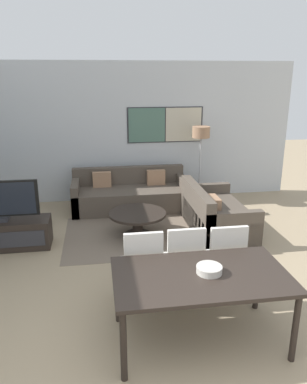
{
  "coord_description": "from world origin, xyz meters",
  "views": [
    {
      "loc": [
        -0.58,
        -2.07,
        2.55
      ],
      "look_at": [
        0.17,
        2.92,
        0.95
      ],
      "focal_mm": 35.0,
      "sensor_mm": 36.0,
      "label": 1
    }
  ],
  "objects_px": {
    "dining_table": "(201,280)",
    "dining_chair_centre": "(184,258)",
    "fruit_bowl": "(209,269)",
    "dining_chair_left": "(142,263)",
    "coffee_table": "(138,218)",
    "floor_lamp": "(201,138)",
    "dining_chair_right": "(224,256)",
    "sofa_side": "(213,215)",
    "sofa_main": "(130,195)"
  },
  "relations": [
    {
      "from": "sofa_side",
      "to": "fruit_bowl",
      "type": "distance_m",
      "value": 2.82
    },
    {
      "from": "dining_chair_left",
      "to": "floor_lamp",
      "type": "height_order",
      "value": "floor_lamp"
    },
    {
      "from": "sofa_main",
      "to": "coffee_table",
      "type": "bearing_deg",
      "value": -90.0
    },
    {
      "from": "dining_chair_left",
      "to": "dining_chair_centre",
      "type": "height_order",
      "value": "same"
    },
    {
      "from": "coffee_table",
      "to": "dining_chair_centre",
      "type": "bearing_deg",
      "value": -80.38
    },
    {
      "from": "sofa_side",
      "to": "coffee_table",
      "type": "height_order",
      "value": "sofa_side"
    },
    {
      "from": "sofa_main",
      "to": "sofa_side",
      "type": "distance_m",
      "value": 1.86
    },
    {
      "from": "dining_table",
      "to": "dining_chair_left",
      "type": "distance_m",
      "value": 0.85
    },
    {
      "from": "coffee_table",
      "to": "floor_lamp",
      "type": "xyz_separation_m",
      "value": [
        1.44,
        1.47,
        1.03
      ]
    },
    {
      "from": "dining_chair_left",
      "to": "fruit_bowl",
      "type": "relative_size",
      "value": 3.77
    },
    {
      "from": "sofa_side",
      "to": "fruit_bowl",
      "type": "bearing_deg",
      "value": 161.44
    },
    {
      "from": "coffee_table",
      "to": "dining_chair_left",
      "type": "relative_size",
      "value": 0.99
    },
    {
      "from": "dining_chair_centre",
      "to": "dining_chair_right",
      "type": "relative_size",
      "value": 1.0
    },
    {
      "from": "dining_table",
      "to": "dining_chair_left",
      "type": "bearing_deg",
      "value": 124.87
    },
    {
      "from": "dining_chair_right",
      "to": "fruit_bowl",
      "type": "height_order",
      "value": "dining_chair_right"
    },
    {
      "from": "sofa_side",
      "to": "dining_table",
      "type": "height_order",
      "value": "sofa_side"
    },
    {
      "from": "dining_table",
      "to": "dining_chair_centre",
      "type": "bearing_deg",
      "value": 90.0
    },
    {
      "from": "dining_table",
      "to": "floor_lamp",
      "type": "distance_m",
      "value": 4.3
    },
    {
      "from": "sofa_side",
      "to": "dining_chair_right",
      "type": "relative_size",
      "value": 1.72
    },
    {
      "from": "dining_chair_left",
      "to": "fruit_bowl",
      "type": "bearing_deg",
      "value": -50.45
    },
    {
      "from": "coffee_table",
      "to": "floor_lamp",
      "type": "relative_size",
      "value": 0.6
    },
    {
      "from": "floor_lamp",
      "to": "dining_chair_right",
      "type": "bearing_deg",
      "value": -100.55
    },
    {
      "from": "dining_chair_right",
      "to": "fruit_bowl",
      "type": "relative_size",
      "value": 3.77
    },
    {
      "from": "dining_chair_centre",
      "to": "floor_lamp",
      "type": "bearing_deg",
      "value": 71.8
    },
    {
      "from": "dining_chair_centre",
      "to": "coffee_table",
      "type": "bearing_deg",
      "value": 99.62
    },
    {
      "from": "dining_chair_centre",
      "to": "dining_chair_right",
      "type": "bearing_deg",
      "value": -1.53
    },
    {
      "from": "sofa_main",
      "to": "dining_chair_right",
      "type": "relative_size",
      "value": 2.36
    },
    {
      "from": "dining_table",
      "to": "fruit_bowl",
      "type": "relative_size",
      "value": 6.68
    },
    {
      "from": "dining_chair_right",
      "to": "dining_chair_left",
      "type": "bearing_deg",
      "value": -179.02
    },
    {
      "from": "sofa_side",
      "to": "dining_chair_centre",
      "type": "xyz_separation_m",
      "value": [
        -0.96,
        -1.92,
        0.26
      ]
    },
    {
      "from": "fruit_bowl",
      "to": "floor_lamp",
      "type": "distance_m",
      "value": 4.26
    },
    {
      "from": "dining_table",
      "to": "floor_lamp",
      "type": "height_order",
      "value": "floor_lamp"
    },
    {
      "from": "floor_lamp",
      "to": "fruit_bowl",
      "type": "bearing_deg",
      "value": -104.16
    },
    {
      "from": "sofa_main",
      "to": "floor_lamp",
      "type": "bearing_deg",
      "value": 4.61
    },
    {
      "from": "coffee_table",
      "to": "dining_chair_left",
      "type": "distance_m",
      "value": 1.96
    },
    {
      "from": "dining_chair_left",
      "to": "floor_lamp",
      "type": "relative_size",
      "value": 0.6
    },
    {
      "from": "sofa_main",
      "to": "dining_table",
      "type": "xyz_separation_m",
      "value": [
        0.32,
        -3.99,
        0.4
      ]
    },
    {
      "from": "dining_chair_centre",
      "to": "floor_lamp",
      "type": "distance_m",
      "value": 3.65
    },
    {
      "from": "sofa_main",
      "to": "coffee_table",
      "type": "height_order",
      "value": "sofa_main"
    },
    {
      "from": "dining_chair_centre",
      "to": "dining_chair_right",
      "type": "distance_m",
      "value": 0.48
    },
    {
      "from": "dining_chair_right",
      "to": "floor_lamp",
      "type": "xyz_separation_m",
      "value": [
        0.63,
        3.4,
        0.8
      ]
    },
    {
      "from": "coffee_table",
      "to": "dining_chair_right",
      "type": "relative_size",
      "value": 0.99
    },
    {
      "from": "dining_chair_left",
      "to": "fruit_bowl",
      "type": "height_order",
      "value": "dining_chair_left"
    },
    {
      "from": "dining_table",
      "to": "dining_chair_left",
      "type": "xyz_separation_m",
      "value": [
        -0.48,
        0.69,
        -0.14
      ]
    },
    {
      "from": "sofa_main",
      "to": "fruit_bowl",
      "type": "distance_m",
      "value": 4.03
    },
    {
      "from": "dining_table",
      "to": "fruit_bowl",
      "type": "xyz_separation_m",
      "value": [
        0.08,
        0.01,
        0.11
      ]
    },
    {
      "from": "dining_chair_centre",
      "to": "dining_chair_right",
      "type": "xyz_separation_m",
      "value": [
        0.48,
        -0.01,
        0.0
      ]
    },
    {
      "from": "dining_chair_right",
      "to": "fruit_bowl",
      "type": "xyz_separation_m",
      "value": [
        -0.4,
        -0.69,
        0.25
      ]
    },
    {
      "from": "dining_chair_left",
      "to": "dining_chair_right",
      "type": "xyz_separation_m",
      "value": [
        0.96,
        0.02,
        0.0
      ]
    },
    {
      "from": "sofa_main",
      "to": "dining_chair_centre",
      "type": "xyz_separation_m",
      "value": [
        0.32,
        -3.27,
        0.26
      ]
    }
  ]
}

